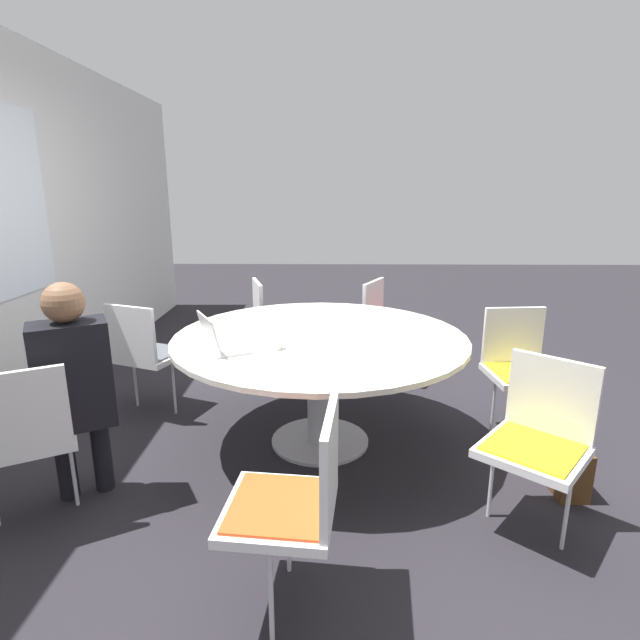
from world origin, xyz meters
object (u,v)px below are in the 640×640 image
at_px(chair_1, 296,495).
at_px(chair_4, 386,321).
at_px(chair_0, 24,431).
at_px(laptop, 219,341).
at_px(chair_2, 539,433).
at_px(chair_5, 273,319).
at_px(chair_3, 519,362).
at_px(person_0, 73,379).
at_px(coffee_cup, 275,342).
at_px(chair_6, 145,349).
at_px(handbag, 563,464).

distance_m(chair_1, chair_4, 2.66).
height_order(chair_0, laptop, laptop).
bearing_deg(chair_2, chair_5, -13.44).
relative_size(chair_0, laptop, 2.30).
distance_m(chair_3, person_0, 2.73).
xyz_separation_m(chair_1, laptop, (1.04, 0.50, 0.29)).
bearing_deg(chair_1, chair_4, -7.98).
xyz_separation_m(chair_2, coffee_cup, (0.55, 1.32, 0.27)).
bearing_deg(chair_1, coffee_cup, 15.70).
bearing_deg(chair_1, chair_3, -36.92).
distance_m(person_0, laptop, 0.76).
bearing_deg(person_0, chair_1, -59.04).
bearing_deg(chair_6, laptop, -24.81).
distance_m(chair_0, chair_4, 2.87).
xyz_separation_m(chair_5, person_0, (-1.95, 0.80, 0.19)).
relative_size(chair_4, handbag, 2.38).
bearing_deg(chair_2, handbag, -91.37).
relative_size(chair_4, laptop, 2.30).
bearing_deg(laptop, handbag, -124.03).
bearing_deg(coffee_cup, chair_0, 116.35).
distance_m(chair_4, chair_5, 1.01).
height_order(chair_3, chair_6, same).
relative_size(chair_0, chair_3, 1.00).
xyz_separation_m(chair_2, chair_6, (1.25, 2.35, 0.00)).
bearing_deg(chair_6, chair_2, -7.24).
distance_m(chair_2, chair_4, 2.13).
bearing_deg(chair_3, coffee_cup, 11.38).
relative_size(chair_3, chair_5, 1.00).
bearing_deg(person_0, chair_4, 17.56).
relative_size(chair_4, person_0, 0.71).
bearing_deg(chair_5, laptop, -20.86).
distance_m(chair_6, laptop, 1.06).
distance_m(chair_1, chair_2, 1.24).
relative_size(chair_1, person_0, 0.71).
bearing_deg(coffee_cup, chair_2, -112.82).
distance_m(chair_0, chair_6, 1.28).
bearing_deg(chair_3, person_0, 13.44).
bearing_deg(chair_3, chair_5, -36.31).
bearing_deg(chair_1, chair_6, 40.33).
bearing_deg(chair_1, laptop, 31.64).
height_order(chair_3, laptop, laptop).
bearing_deg(chair_2, chair_3, -64.27).
distance_m(chair_2, laptop, 1.74).
bearing_deg(laptop, chair_1, 177.02).
height_order(chair_2, chair_4, same).
xyz_separation_m(chair_0, chair_1, (-0.50, -1.34, 0.00)).
bearing_deg(coffee_cup, handbag, -97.31).
distance_m(chair_0, chair_2, 2.48).
bearing_deg(chair_6, chair_5, 66.45).
height_order(chair_1, coffee_cup, chair_1).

